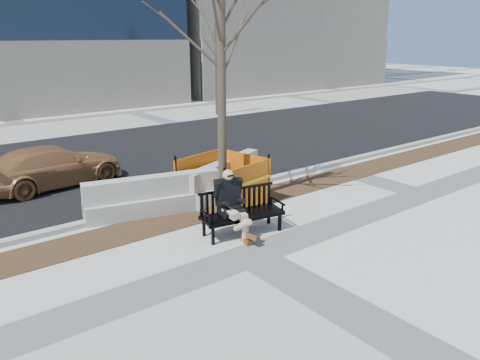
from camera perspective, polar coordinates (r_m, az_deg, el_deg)
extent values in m
plane|color=beige|center=(9.58, 1.29, -9.14)|extent=(120.00, 120.00, 0.00)
cube|color=#47301C|center=(11.54, -6.89, -4.52)|extent=(40.00, 1.20, 0.02)
cube|color=black|center=(16.92, -17.84, 1.84)|extent=(60.00, 10.40, 0.01)
cube|color=#9E9B93|center=(12.29, -9.20, -2.95)|extent=(60.00, 0.25, 0.12)
imported|color=#A1673A|center=(14.89, -21.65, -0.62)|extent=(4.30, 2.23, 1.19)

